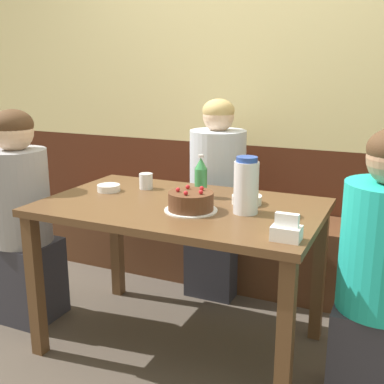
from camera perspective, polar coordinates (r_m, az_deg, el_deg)
ground_plane at (r=2.59m, az=-1.25°, el=-17.56°), size 12.00×12.00×0.00m
back_wall at (r=3.18m, az=7.05°, el=12.14°), size 4.80×0.04×2.50m
bench_seat at (r=3.18m, az=5.27°, el=-6.59°), size 2.71×0.38×0.47m
dining_table at (r=2.31m, az=-1.34°, el=-3.75°), size 1.32×0.81×0.75m
birthday_cake at (r=2.16m, az=-0.14°, el=-1.14°), size 0.24×0.24×0.11m
water_pitcher at (r=2.12m, az=6.44°, el=0.73°), size 0.11×0.11×0.25m
soju_bottle at (r=2.38m, az=1.06°, el=1.77°), size 0.06×0.06×0.21m
napkin_holder at (r=1.84m, az=11.14°, el=-4.49°), size 0.11×0.08×0.11m
bowl_soup_white at (r=2.29m, az=6.51°, el=-0.89°), size 0.14×0.14×0.04m
bowl_rice_small at (r=2.55m, az=-9.85°, el=0.48°), size 0.12×0.12×0.03m
glass_water_tall at (r=2.57m, az=-5.48°, el=1.30°), size 0.07×0.07×0.08m
person_teal_shirt at (r=2.78m, az=-19.56°, el=-3.29°), size 0.34×0.32×1.17m
person_pale_blue_shirt at (r=2.95m, az=3.01°, el=-1.25°), size 0.34×0.34×1.20m
person_grey_tee at (r=2.06m, az=21.62°, el=-9.61°), size 0.35×0.35×1.17m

